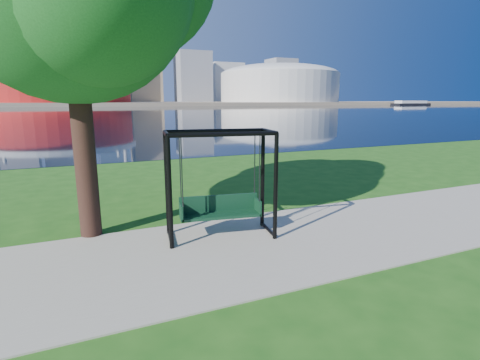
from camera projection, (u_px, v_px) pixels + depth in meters
ground at (250, 237)px, 8.47m from camera, size 900.00×900.00×0.00m
path at (260, 244)px, 8.02m from camera, size 120.00×4.00×0.03m
river at (86, 112)px, 99.67m from camera, size 900.00×180.00×0.02m
far_bank at (76, 103)px, 281.87m from camera, size 900.00×228.00×2.00m
stadium at (56, 80)px, 211.67m from camera, size 83.00×83.00×32.00m
arena at (279, 82)px, 268.81m from camera, size 84.00×84.00×26.56m
skyline at (66, 57)px, 284.89m from camera, size 392.00×66.00×96.50m
swing at (220, 187)px, 8.29m from camera, size 2.49×1.40×2.41m
barge at (411, 103)px, 256.99m from camera, size 30.20×8.77×3.00m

